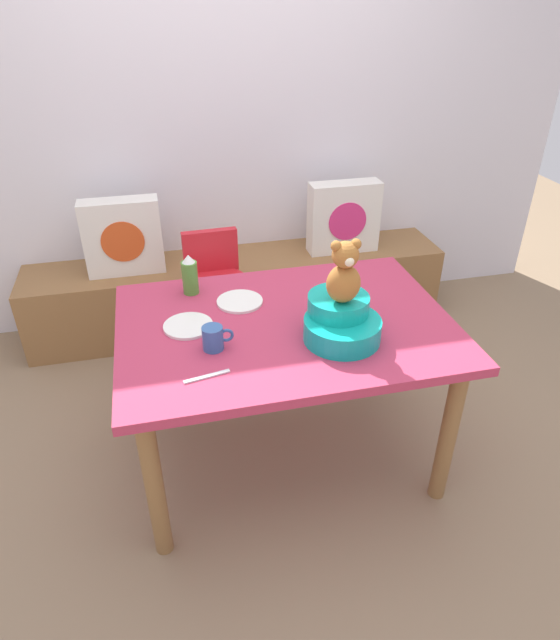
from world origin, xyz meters
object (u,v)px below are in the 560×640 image
object	(u,v)px
teddy_bear	(344,273)
coffee_mug	(214,338)
highchair	(216,285)
dinner_plate_near	(240,301)
dining_table	(286,342)
pillow_floral_left	(123,237)
infant_seat_teal	(341,321)
ketchup_bottle	(190,275)
pillow_floral_right	(344,217)
dinner_plate_far	(188,326)

from	to	relation	value
teddy_bear	coffee_mug	xyz separation A→B (m)	(-0.49, 0.03, -0.23)
teddy_bear	coffee_mug	distance (m)	0.54
highchair	dinner_plate_near	xyz separation A→B (m)	(0.04, -0.60, 0.22)
highchair	dinner_plate_near	distance (m)	0.64
dining_table	coffee_mug	world-z (taller)	coffee_mug
pillow_floral_left	dining_table	world-z (taller)	pillow_floral_left
coffee_mug	dinner_plate_near	world-z (taller)	coffee_mug
pillow_floral_left	infant_seat_teal	size ratio (longest dim) A/B	1.33
dinner_plate_near	ketchup_bottle	bearing A→B (deg)	144.26
pillow_floral_left	teddy_bear	size ratio (longest dim) A/B	1.76
ketchup_bottle	pillow_floral_left	bearing A→B (deg)	109.82
highchair	coffee_mug	world-z (taller)	coffee_mug
coffee_mug	dining_table	bearing A→B (deg)	21.54
pillow_floral_left	dining_table	bearing A→B (deg)	-61.27
pillow_floral_left	highchair	bearing A→B (deg)	-41.34
pillow_floral_left	ketchup_bottle	bearing A→B (deg)	-70.18
coffee_mug	pillow_floral_left	bearing A→B (deg)	104.89
teddy_bear	ketchup_bottle	size ratio (longest dim) A/B	1.35
infant_seat_teal	teddy_bear	bearing A→B (deg)	-90.00
highchair	teddy_bear	xyz separation A→B (m)	(0.37, -0.95, 0.50)
pillow_floral_right	coffee_mug	size ratio (longest dim) A/B	3.67
pillow_floral_left	pillow_floral_right	world-z (taller)	same
dinner_plate_near	dinner_plate_far	distance (m)	0.28
pillow_floral_right	coffee_mug	xyz separation A→B (m)	(-0.98, -1.33, 0.11)
infant_seat_teal	teddy_bear	world-z (taller)	teddy_bear
ketchup_bottle	dinner_plate_near	xyz separation A→B (m)	(0.20, -0.14, -0.08)
teddy_bear	coffee_mug	world-z (taller)	teddy_bear
infant_seat_teal	ketchup_bottle	xyz separation A→B (m)	(-0.53, 0.50, 0.02)
dining_table	infant_seat_teal	xyz separation A→B (m)	(0.18, -0.15, 0.17)
dinner_plate_near	pillow_floral_right	bearing A→B (deg)	50.62
pillow_floral_right	ketchup_bottle	size ratio (longest dim) A/B	2.38
dining_table	highchair	xyz separation A→B (m)	(-0.19, 0.80, -0.12)
pillow_floral_right	teddy_bear	xyz separation A→B (m)	(-0.49, -1.37, 0.34)
infant_seat_teal	dinner_plate_far	world-z (taller)	infant_seat_teal
dining_table	dinner_plate_near	distance (m)	0.27
teddy_bear	coffee_mug	size ratio (longest dim) A/B	2.08
pillow_floral_left	pillow_floral_right	bearing A→B (deg)	0.00
dining_table	infant_seat_teal	world-z (taller)	infant_seat_teal
ketchup_bottle	dinner_plate_far	world-z (taller)	ketchup_bottle
infant_seat_teal	dining_table	bearing A→B (deg)	139.52
teddy_bear	coffee_mug	bearing A→B (deg)	176.16
highchair	pillow_floral_right	bearing A→B (deg)	25.64
pillow_floral_left	coffee_mug	bearing A→B (deg)	-75.11
teddy_bear	ketchup_bottle	xyz separation A→B (m)	(-0.53, 0.50, -0.19)
dinner_plate_near	highchair	bearing A→B (deg)	93.52
dinner_plate_near	dining_table	bearing A→B (deg)	-52.34
pillow_floral_right	highchair	xyz separation A→B (m)	(-0.87, -0.42, -0.16)
coffee_mug	dinner_plate_near	xyz separation A→B (m)	(0.15, 0.32, -0.04)
pillow_floral_left	infant_seat_teal	xyz separation A→B (m)	(0.85, -1.37, 0.13)
ketchup_bottle	highchair	bearing A→B (deg)	70.72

